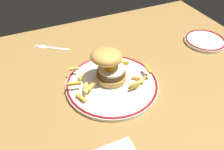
{
  "coord_description": "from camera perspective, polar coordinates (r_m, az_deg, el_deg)",
  "views": [
    {
      "loc": [
        -20.16,
        -50.39,
        51.3
      ],
      "look_at": [
        1.71,
        -1.27,
        4.6
      ],
      "focal_mm": 36.74,
      "sensor_mm": 36.0,
      "label": 1
    }
  ],
  "objects": [
    {
      "name": "side_plate",
      "position": [
        1.01,
        22.11,
        7.94
      ],
      "size": [
        16.33,
        16.33,
        1.6
      ],
      "color": "white",
      "rests_on": "ground_plane"
    },
    {
      "name": "burger",
      "position": [
        0.71,
        -0.81,
        2.66
      ],
      "size": [
        14.55,
        14.56,
        11.09
      ],
      "color": "#BF9044",
      "rests_on": "dinner_plate"
    },
    {
      "name": "dinner_plate",
      "position": [
        0.74,
        0.0,
        -2.21
      ],
      "size": [
        29.67,
        29.67,
        1.6
      ],
      "color": "white",
      "rests_on": "ground_plane"
    },
    {
      "name": "ground_plane",
      "position": [
        0.76,
        -1.57,
        -3.52
      ],
      "size": [
        127.24,
        90.14,
        4.0
      ],
      "primitive_type": "cube",
      "color": "olive"
    },
    {
      "name": "fork",
      "position": [
        0.94,
        -14.92,
        6.61
      ],
      "size": [
        12.62,
        9.34,
        0.36
      ],
      "color": "silver",
      "rests_on": "ground_plane"
    },
    {
      "name": "fries_pile",
      "position": [
        0.73,
        -0.16,
        -0.86
      ],
      "size": [
        26.73,
        17.95,
        2.91
      ],
      "color": "gold",
      "rests_on": "dinner_plate"
    }
  ]
}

